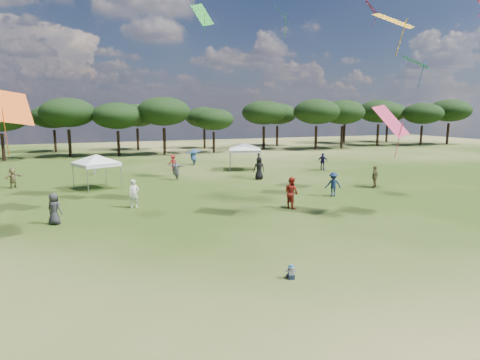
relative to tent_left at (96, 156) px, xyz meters
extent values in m
plane|color=#354D17|center=(5.90, -22.04, -2.45)|extent=(140.00, 140.00, 0.00)
cylinder|color=black|center=(-9.61, 22.25, -0.88)|extent=(0.36, 0.36, 3.14)
ellipsoid|color=black|center=(-9.61, 22.25, 2.58)|extent=(6.11, 6.11, 3.29)
cylinder|color=black|center=(-2.49, 23.77, -0.72)|extent=(0.40, 0.40, 3.46)
ellipsoid|color=black|center=(-2.49, 23.77, 3.09)|extent=(6.73, 6.73, 3.63)
cylinder|color=black|center=(3.33, 22.59, -0.84)|extent=(0.37, 0.37, 3.21)
ellipsoid|color=black|center=(3.33, 22.59, 2.69)|extent=(6.24, 6.24, 3.36)
cylinder|color=black|center=(9.16, 22.13, -0.67)|extent=(0.41, 0.41, 3.56)
ellipsoid|color=black|center=(9.16, 22.13, 3.24)|extent=(6.91, 6.91, 3.73)
cylinder|color=black|center=(16.10, 22.47, -1.01)|extent=(0.33, 0.33, 2.88)
ellipsoid|color=black|center=(16.10, 22.47, 2.16)|extent=(5.60, 5.60, 3.02)
cylinder|color=black|center=(24.86, 24.93, -0.73)|extent=(0.39, 0.39, 3.44)
ellipsoid|color=black|center=(24.86, 24.93, 3.06)|extent=(6.69, 6.69, 3.60)
cylinder|color=black|center=(31.67, 21.01, -0.68)|extent=(0.40, 0.40, 3.53)
ellipsoid|color=black|center=(31.67, 21.01, 3.21)|extent=(6.86, 6.86, 3.70)
cylinder|color=black|center=(36.55, 21.42, -0.71)|extent=(0.40, 0.40, 3.47)
ellipsoid|color=black|center=(36.55, 21.42, 3.10)|extent=(6.74, 6.74, 3.63)
cylinder|color=black|center=(45.13, 23.41, -0.66)|extent=(0.41, 0.41, 3.57)
ellipsoid|color=black|center=(45.13, 23.41, 3.27)|extent=(6.94, 6.94, 3.74)
cylinder|color=black|center=(52.24, 21.07, -0.77)|extent=(0.38, 0.38, 3.35)
ellipsoid|color=black|center=(52.24, 21.07, 2.92)|extent=(6.51, 6.51, 3.51)
cylinder|color=black|center=(58.74, 21.57, -0.62)|extent=(0.42, 0.42, 3.66)
ellipsoid|color=black|center=(58.74, 21.57, 3.40)|extent=(7.10, 7.10, 3.83)
cylinder|color=black|center=(-4.62, 31.27, -0.89)|extent=(0.36, 0.36, 3.11)
ellipsoid|color=black|center=(-4.62, 31.27, 2.53)|extent=(6.05, 6.05, 3.26)
cylinder|color=black|center=(6.73, 30.48, -0.85)|extent=(0.37, 0.37, 3.20)
ellipsoid|color=black|center=(6.73, 30.48, 2.67)|extent=(6.21, 6.21, 3.35)
cylinder|color=black|center=(16.73, 29.30, -0.95)|extent=(0.34, 0.34, 2.99)
ellipsoid|color=black|center=(16.73, 29.30, 2.34)|extent=(5.81, 5.81, 3.13)
cylinder|color=black|center=(29.52, 29.70, -0.79)|extent=(0.38, 0.38, 3.31)
ellipsoid|color=black|center=(29.52, 29.70, 2.85)|extent=(6.43, 6.43, 3.47)
cylinder|color=black|center=(43.21, 30.08, -0.63)|extent=(0.42, 0.42, 3.64)
ellipsoid|color=black|center=(43.21, 30.08, 3.37)|extent=(7.06, 7.06, 3.81)
cylinder|color=black|center=(52.30, 29.46, -0.72)|extent=(0.40, 0.40, 3.46)
ellipsoid|color=black|center=(52.30, 29.46, 3.09)|extent=(6.72, 6.72, 3.62)
cylinder|color=gray|center=(-0.67, -1.65, -1.50)|extent=(0.06, 0.06, 1.90)
cylinder|color=gray|center=(1.65, -0.67, -1.50)|extent=(0.06, 0.06, 1.90)
cylinder|color=gray|center=(-1.65, 0.67, -1.50)|extent=(0.06, 0.06, 1.90)
cylinder|color=gray|center=(0.67, 1.65, -1.50)|extent=(0.06, 0.06, 1.90)
cube|color=white|center=(0.00, 0.00, -0.60)|extent=(3.51, 3.51, 0.25)
pyramid|color=white|center=(0.00, 0.00, 0.13)|extent=(5.02, 5.02, 0.60)
cylinder|color=gray|center=(12.00, 4.37, -1.46)|extent=(0.06, 0.06, 1.97)
cylinder|color=gray|center=(14.66, 3.36, -1.46)|extent=(0.06, 0.06, 1.97)
cylinder|color=gray|center=(13.00, 7.03, -1.46)|extent=(0.06, 0.06, 1.97)
cylinder|color=gray|center=(15.66, 6.02, -1.46)|extent=(0.06, 0.06, 1.97)
cube|color=white|center=(13.83, 5.20, -0.53)|extent=(3.87, 3.87, 0.25)
pyramid|color=white|center=(13.83, 5.20, 0.20)|extent=(5.72, 5.72, 0.60)
cube|color=black|center=(5.63, -19.60, -2.37)|extent=(0.25, 0.25, 0.16)
cube|color=black|center=(5.59, -19.44, -2.41)|extent=(0.12, 0.20, 0.09)
cube|color=black|center=(5.73, -19.47, -2.41)|extent=(0.12, 0.20, 0.09)
cube|color=white|center=(5.63, -19.60, -2.19)|extent=(0.23, 0.19, 0.21)
cylinder|color=white|center=(5.51, -19.52, -2.19)|extent=(0.11, 0.21, 0.13)
cylinder|color=white|center=(5.77, -19.58, -2.19)|extent=(0.11, 0.21, 0.13)
sphere|color=#E0B293|center=(5.63, -19.60, -2.05)|extent=(0.14, 0.14, 0.14)
cone|color=#518BBD|center=(5.63, -19.60, -2.01)|extent=(0.24, 0.24, 0.02)
cylinder|color=#518BBD|center=(5.63, -19.60, -1.98)|extent=(0.16, 0.16, 0.06)
imported|color=navy|center=(10.07, 10.51, -1.55)|extent=(2.27, 1.44, 1.80)
imported|color=black|center=(12.86, -0.51, -1.49)|extent=(1.03, 0.77, 1.91)
imported|color=silver|center=(1.84, -7.12, -1.60)|extent=(0.70, 0.54, 1.71)
imported|color=silver|center=(-0.16, 7.38, -1.57)|extent=(0.83, 0.98, 1.76)
imported|color=#535257|center=(6.25, 1.66, -1.67)|extent=(1.48, 1.89, 1.56)
imported|color=navy|center=(20.92, 2.31, -1.60)|extent=(0.97, 1.02, 1.69)
imported|color=navy|center=(14.76, -8.57, -1.62)|extent=(1.21, 0.94, 1.65)
imported|color=olive|center=(19.52, -6.98, -1.63)|extent=(1.04, 0.79, 1.65)
imported|color=maroon|center=(10.53, -10.52, -1.51)|extent=(0.91, 1.05, 1.87)
imported|color=#2C2C30|center=(-2.35, -9.31, -1.63)|extent=(0.94, 0.91, 1.63)
imported|color=maroon|center=(7.22, 7.45, -1.68)|extent=(1.03, 0.63, 1.54)
imported|color=olive|center=(-5.88, 2.61, -1.66)|extent=(1.43, 1.28, 1.58)
imported|color=#29292E|center=(15.20, 4.82, -1.55)|extent=(0.47, 0.68, 1.79)
plane|color=orange|center=(-3.75, -11.17, 3.45)|extent=(2.72, 2.75, 1.76)
plane|color=#1E961E|center=(14.15, -1.73, 10.61)|extent=(1.94, 2.41, 1.89)
plane|color=#C63155|center=(14.72, -13.72, 2.73)|extent=(2.70, 2.18, 1.78)
plane|color=#1769B1|center=(20.97, -8.72, 6.59)|extent=(2.58, 2.66, 1.10)
plane|color=#1A8423|center=(10.73, 8.61, 12.51)|extent=(2.92, 1.77, 2.62)
plane|color=#FFAD1A|center=(13.52, -14.83, 7.52)|extent=(2.68, 2.37, 1.26)
plane|color=#95257D|center=(23.09, -1.20, 11.94)|extent=(2.06, 1.98, 1.63)
camera|label=1|loc=(-0.69, -31.07, 3.21)|focal=30.00mm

